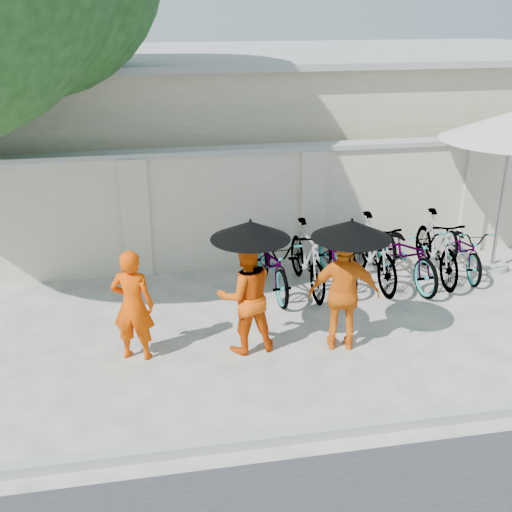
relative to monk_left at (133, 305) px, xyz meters
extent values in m
plane|color=beige|center=(1.10, -0.34, -0.75)|extent=(80.00, 80.00, 0.00)
cube|color=#989898|center=(1.10, -2.04, -0.69)|extent=(40.00, 0.16, 0.12)
cube|color=beige|center=(2.10, 2.86, 0.25)|extent=(20.00, 0.30, 2.00)
cube|color=beige|center=(3.10, 6.66, 0.85)|extent=(14.00, 6.00, 3.20)
imported|color=#E34300|center=(0.00, 0.00, 0.00)|extent=(0.63, 0.51, 1.49)
imported|color=#E04C07|center=(1.44, -0.07, 0.04)|extent=(0.82, 0.67, 1.57)
cylinder|color=black|center=(1.49, -0.15, 0.55)|extent=(0.02, 0.02, 0.82)
cone|color=black|center=(1.49, -0.15, 0.96)|extent=(1.00, 1.00, 0.23)
imported|color=orange|center=(2.71, -0.26, 0.04)|extent=(0.99, 0.60, 1.57)
cylinder|color=black|center=(2.73, -0.34, 0.55)|extent=(0.02, 0.02, 0.82)
cone|color=black|center=(2.73, -0.34, 0.96)|extent=(1.00, 1.00, 0.23)
cylinder|color=#989898|center=(6.08, 1.81, -0.70)|extent=(0.52, 0.52, 0.10)
cylinder|color=gray|center=(6.08, 1.81, 0.47)|extent=(0.06, 0.06, 2.43)
imported|color=gray|center=(2.17, 1.65, -0.27)|extent=(0.72, 1.84, 0.95)
imported|color=gray|center=(2.73, 1.63, -0.20)|extent=(0.57, 1.83, 1.09)
imported|color=gray|center=(3.28, 1.77, -0.31)|extent=(0.68, 1.70, 0.88)
imported|color=gray|center=(3.84, 1.66, -0.19)|extent=(0.60, 1.89, 1.12)
imported|color=gray|center=(4.39, 1.60, -0.24)|extent=(0.90, 1.99, 1.01)
imported|color=gray|center=(4.95, 1.69, -0.20)|extent=(0.65, 1.87, 1.10)
imported|color=gray|center=(5.51, 1.78, -0.31)|extent=(0.79, 1.71, 0.87)
camera|label=1|loc=(0.16, -7.45, 3.60)|focal=45.00mm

